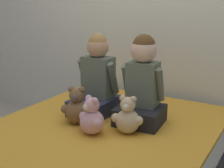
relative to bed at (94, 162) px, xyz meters
The scene contains 7 objects.
wall_behind_bed 1.52m from the bed, 90.00° to the left, with size 8.00×0.06×2.50m.
bed is the anchor object (origin of this frame).
child_on_left 0.62m from the bed, 119.11° to the left, with size 0.33×0.38×0.63m.
child_on_right 0.64m from the bed, 58.72° to the left, with size 0.35×0.34×0.64m.
teddy_bear_held_by_left_child 0.40m from the bed, 158.04° to the left, with size 0.22×0.17×0.28m.
teddy_bear_held_by_right_child 0.41m from the bed, 28.06° to the left, with size 0.22×0.17×0.26m.
teddy_bear_between_children 0.34m from the bed, 72.25° to the right, with size 0.21×0.17×0.26m.
Camera 1 is at (1.11, -1.63, 1.33)m, focal length 50.00 mm.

